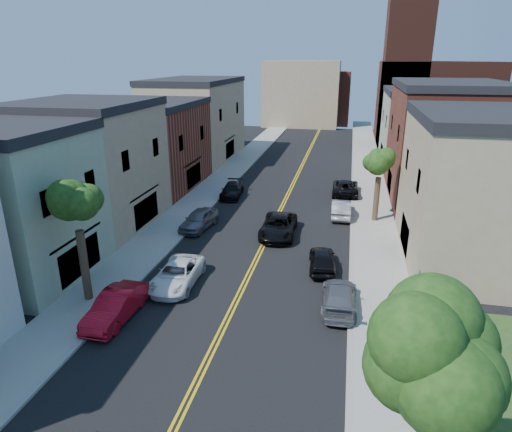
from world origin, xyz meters
The scene contains 28 objects.
sidewalk_left centered at (-7.90, 40.00, 0.07)m, with size 3.20×100.00×0.15m, color gray.
sidewalk_right centered at (7.90, 40.00, 0.07)m, with size 3.20×100.00×0.15m, color gray.
curb_left centered at (-6.15, 40.00, 0.07)m, with size 0.30×100.00×0.15m, color gray.
curb_right centered at (6.15, 40.00, 0.07)m, with size 0.30×100.00×0.15m, color gray.
bldg_left_palegrn centered at (-14.00, 16.00, 4.25)m, with size 9.00×8.00×8.50m, color gray.
bldg_left_tan_near centered at (-14.00, 25.00, 4.50)m, with size 9.00×10.00×9.00m, color #998466.
bldg_left_brick centered at (-14.00, 36.00, 4.00)m, with size 9.00×12.00×8.00m, color brown.
bldg_left_tan_far centered at (-14.00, 50.00, 4.75)m, with size 9.00×16.00×9.50m, color #998466.
bldg_right_tan centered at (14.00, 24.00, 4.50)m, with size 9.00×12.00×9.00m, color #998466.
bldg_right_brick centered at (14.00, 38.00, 5.00)m, with size 9.00×14.00×10.00m, color brown.
bldg_right_palegrn centered at (14.00, 52.00, 4.25)m, with size 9.00×12.00×8.50m, color gray.
church centered at (16.33, 67.07, 7.24)m, with size 16.20×14.20×22.60m.
backdrop_left centered at (-4.00, 82.00, 6.00)m, with size 14.00×8.00×12.00m, color #998466.
backdrop_center centered at (0.00, 86.00, 5.00)m, with size 10.00×8.00×10.00m, color brown.
fence_right centered at (9.50, 9.50, 1.10)m, with size 0.04×15.00×1.90m, color #143F1E.
tree_left_mid centered at (-7.88, 14.01, 6.58)m, with size 5.20×5.20×9.29m.
tree_right_corner centered at (7.93, 4.01, 7.31)m, with size 5.80×5.80×10.35m.
tree_right_far centered at (7.92, 30.01, 5.76)m, with size 4.40×4.40×8.03m.
red_sedan centered at (-5.50, 12.63, 0.73)m, with size 1.56×4.46×1.47m, color #B20B1D.
white_pickup centered at (-3.80, 16.68, 0.67)m, with size 2.23×4.84×1.34m, color white.
grey_car_left centered at (-5.50, 25.61, 0.74)m, with size 1.76×4.37×1.49m, color slate.
black_car_left centered at (-5.14, 34.27, 0.64)m, with size 1.80×4.43×1.29m, color black.
grey_car_right centered at (5.50, 16.03, 0.65)m, with size 1.81×4.46×1.30m, color #585A60.
black_car_right centered at (4.33, 20.45, 0.68)m, with size 1.61×3.99×1.36m, color black.
silver_car_right centered at (5.17, 30.66, 0.72)m, with size 1.53×4.38×1.44m, color #A0A2A7.
dark_car_right_far centered at (5.41, 37.23, 0.72)m, with size 2.40×5.20×1.45m, color black.
black_suv_lane centered at (0.74, 25.47, 0.74)m, with size 2.44×5.30×1.47m, color black.
pedestrian_right centered at (9.10, 10.25, 0.96)m, with size 0.79×0.61×1.62m, color #A62319.
Camera 1 is at (5.43, -5.07, 12.56)m, focal length 31.24 mm.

